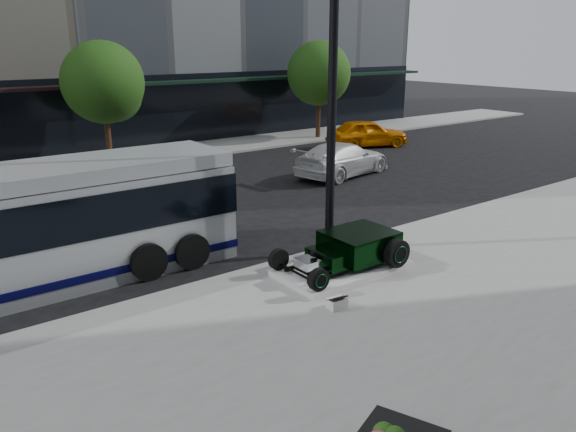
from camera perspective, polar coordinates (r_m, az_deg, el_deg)
ground at (r=16.71m, az=-5.46°, el=-2.82°), size 120.00×120.00×0.00m
sidewalk_far at (r=29.17m, az=-20.08°, el=5.05°), size 70.00×4.00×0.12m
street_trees at (r=28.15m, az=-18.02°, el=12.50°), size 29.80×3.80×5.70m
display_plinth at (r=14.43m, az=5.56°, el=-5.31°), size 3.40×1.80×0.15m
hot_rod at (r=14.46m, az=6.60°, el=-3.16°), size 3.22×2.00×0.81m
info_plaque at (r=12.51m, az=4.99°, el=-8.76°), size 0.43×0.34×0.31m
lamppost at (r=15.06m, az=4.46°, el=9.81°), size 0.44×0.44×7.91m
white_sedan at (r=25.15m, az=5.59°, el=5.79°), size 5.39×2.99×1.48m
yellow_taxi at (r=32.36m, az=8.02°, el=8.34°), size 4.91×3.24×1.55m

